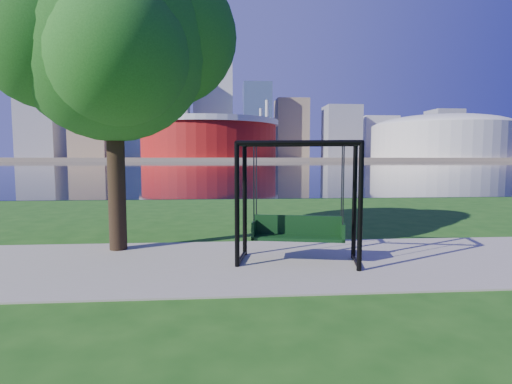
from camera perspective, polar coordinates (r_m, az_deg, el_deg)
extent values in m
plane|color=#1E5114|center=(8.77, 1.74, -9.23)|extent=(900.00, 900.00, 0.00)
cube|color=#9E937F|center=(8.28, 2.12, -9.97)|extent=(120.00, 4.00, 0.03)
cube|color=black|center=(110.48, -4.03, 3.85)|extent=(900.00, 180.00, 0.02)
cube|color=#937F60|center=(314.45, -4.35, 4.75)|extent=(900.00, 228.00, 2.00)
cylinder|color=maroon|center=(243.86, -6.69, 7.49)|extent=(80.00, 80.00, 22.00)
cylinder|color=silver|center=(244.47, -6.72, 9.71)|extent=(83.00, 83.00, 3.00)
cylinder|color=silver|center=(264.01, 0.69, 8.41)|extent=(2.00, 2.00, 32.00)
cylinder|color=silver|center=(266.26, -13.72, 8.24)|extent=(2.00, 2.00, 32.00)
cylinder|color=silver|center=(228.89, -15.25, 8.77)|extent=(2.00, 2.00, 32.00)
cylinder|color=silver|center=(226.27, 1.57, 8.98)|extent=(2.00, 2.00, 32.00)
cylinder|color=beige|center=(279.00, 24.82, 6.54)|extent=(84.00, 84.00, 20.00)
ellipsoid|color=beige|center=(279.46, 24.89, 8.38)|extent=(84.00, 84.00, 15.12)
cube|color=gray|center=(348.86, -28.40, 9.45)|extent=(28.00, 28.00, 62.00)
cube|color=#998466|center=(326.92, -22.65, 12.30)|extent=(26.00, 26.00, 88.00)
cube|color=slate|center=(343.81, -16.47, 12.68)|extent=(30.00, 24.00, 95.00)
cube|color=gray|center=(317.90, -11.77, 11.34)|extent=(24.00, 24.00, 72.00)
cube|color=silver|center=(345.87, -6.10, 11.56)|extent=(32.00, 28.00, 80.00)
cube|color=slate|center=(320.80, 0.15, 10.13)|extent=(22.00, 22.00, 58.00)
cube|color=#998466|center=(338.95, 5.06, 8.98)|extent=(26.00, 26.00, 48.00)
cube|color=gray|center=(338.02, 12.12, 8.40)|extent=(28.00, 24.00, 42.00)
cube|color=silver|center=(374.45, 16.93, 7.49)|extent=(30.00, 26.00, 36.00)
cube|color=gray|center=(377.95, 25.20, 7.51)|extent=(24.00, 24.00, 40.00)
cube|color=#998466|center=(411.40, 29.01, 6.56)|extent=(26.00, 26.00, 32.00)
sphere|color=#998466|center=(336.60, -22.94, 20.33)|extent=(10.00, 10.00, 10.00)
cylinder|color=black|center=(7.69, -2.73, -2.05)|extent=(0.11, 0.11, 2.42)
cylinder|color=black|center=(7.63, 14.69, -2.26)|extent=(0.11, 0.11, 2.42)
cylinder|color=black|center=(8.62, -1.62, -1.29)|extent=(0.11, 0.11, 2.42)
cylinder|color=black|center=(8.57, 13.88, -1.47)|extent=(0.11, 0.11, 2.42)
cylinder|color=black|center=(7.52, 6.03, 7.02)|extent=(2.29, 0.57, 0.09)
cylinder|color=black|center=(8.47, 6.18, 6.79)|extent=(2.29, 0.57, 0.09)
cylinder|color=black|center=(8.10, -2.17, 6.89)|extent=(0.29, 0.95, 0.09)
cylinder|color=black|center=(8.36, -2.12, -9.35)|extent=(0.27, 0.94, 0.08)
cylinder|color=black|center=(8.05, 14.45, 6.76)|extent=(0.29, 0.95, 0.09)
cylinder|color=black|center=(8.31, 14.09, -9.59)|extent=(0.27, 0.94, 0.08)
cube|color=black|center=(8.15, 5.99, -6.55)|extent=(1.90, 0.84, 0.06)
cube|color=black|center=(8.31, 6.04, -4.70)|extent=(1.82, 0.43, 0.40)
cube|color=black|center=(8.19, -0.27, -5.41)|extent=(0.15, 0.47, 0.36)
cube|color=black|center=(8.15, 12.30, -5.58)|extent=(0.15, 0.47, 0.36)
cylinder|color=#2E2E33|center=(7.88, -0.31, 1.01)|extent=(0.03, 0.03, 1.53)
cylinder|color=#2E2E33|center=(7.84, 12.39, 0.88)|extent=(0.03, 0.03, 1.53)
cylinder|color=#2E2E33|center=(8.26, 0.05, 1.20)|extent=(0.03, 0.03, 1.53)
cylinder|color=#2E2E33|center=(8.23, 12.15, 1.07)|extent=(0.03, 0.03, 1.53)
cylinder|color=black|center=(9.63, -19.36, 3.60)|extent=(0.39, 0.39, 3.93)
sphere|color=#20581A|center=(9.95, -19.83, 19.23)|extent=(4.29, 4.29, 4.29)
sphere|color=#20581A|center=(10.33, -12.38, 20.91)|extent=(3.22, 3.22, 3.22)
sphere|color=#20581A|center=(9.99, -26.77, 20.00)|extent=(3.40, 3.40, 3.40)
sphere|color=#20581A|center=(8.83, -19.15, 18.14)|extent=(2.86, 2.86, 2.86)
sphere|color=#20581A|center=(11.27, -21.23, 21.21)|extent=(3.04, 3.04, 3.04)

